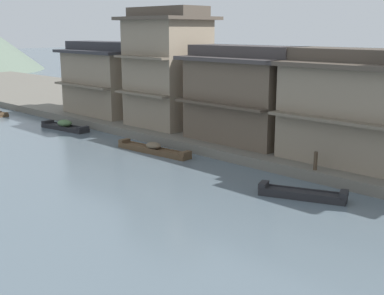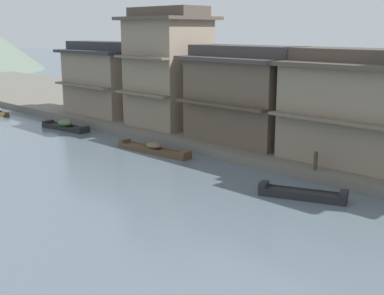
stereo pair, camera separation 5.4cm
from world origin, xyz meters
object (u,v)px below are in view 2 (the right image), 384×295
object	(u,v)px
house_waterfront_far	(106,79)
mooring_post_dock_mid	(316,161)
boat_moored_nearest	(302,194)
house_waterfront_narrow	(168,68)
house_waterfront_second	(359,107)
house_waterfront_tall	(245,95)
boat_moored_second	(65,126)
boat_midriver_drifting	(154,149)

from	to	relation	value
house_waterfront_far	mooring_post_dock_mid	world-z (taller)	house_waterfront_far
boat_moored_nearest	house_waterfront_narrow	distance (m)	17.72
house_waterfront_second	mooring_post_dock_mid	bearing A→B (deg)	171.69
house_waterfront_second	house_waterfront_tall	world-z (taller)	same
house_waterfront_second	house_waterfront_tall	xyz separation A→B (m)	(-0.23, 7.83, 0.00)
house_waterfront_narrow	house_waterfront_far	distance (m)	7.95
boat_moored_nearest	house_waterfront_far	xyz separation A→B (m)	(5.80, 23.85, 3.40)
house_waterfront_narrow	house_waterfront_second	bearing A→B (deg)	-89.28
boat_moored_second	boat_midriver_drifting	xyz separation A→B (m)	(-0.04, -10.81, -0.05)
boat_midriver_drifting	mooring_post_dock_mid	size ratio (longest dim) A/B	6.06
boat_moored_second	mooring_post_dock_mid	world-z (taller)	mooring_post_dock_mid
boat_moored_nearest	boat_midriver_drifting	size ratio (longest dim) A/B	0.70
house_waterfront_tall	house_waterfront_narrow	world-z (taller)	house_waterfront_narrow
boat_midriver_drifting	house_waterfront_tall	distance (m)	6.90
boat_moored_second	house_waterfront_far	bearing A→B (deg)	14.64
house_waterfront_far	house_waterfront_second	bearing A→B (deg)	-89.15
boat_moored_second	house_waterfront_second	distance (m)	22.79
house_waterfront_tall	mooring_post_dock_mid	size ratio (longest dim) A/B	8.22
house_waterfront_narrow	mooring_post_dock_mid	xyz separation A→B (m)	(-3.11, -14.89, -3.83)
boat_moored_nearest	house_waterfront_second	distance (m)	7.04
boat_moored_nearest	boat_midriver_drifting	xyz separation A→B (m)	(0.86, 11.75, 0.04)
house_waterfront_narrow	mooring_post_dock_mid	bearing A→B (deg)	-101.78
boat_moored_nearest	boat_midriver_drifting	bearing A→B (deg)	85.84
boat_moored_nearest	house_waterfront_narrow	xyz separation A→B (m)	(5.95, 16.01, 4.71)
house_waterfront_narrow	house_waterfront_far	xyz separation A→B (m)	(-0.15, 7.84, -1.31)
boat_moored_nearest	boat_moored_second	size ratio (longest dim) A/B	0.85
house_waterfront_second	house_waterfront_narrow	xyz separation A→B (m)	(-0.19, 15.37, 1.32)
boat_midriver_drifting	house_waterfront_narrow	distance (m)	8.12
boat_moored_second	house_waterfront_narrow	world-z (taller)	house_waterfront_narrow
boat_moored_nearest	boat_moored_second	distance (m)	22.58
boat_moored_nearest	house_waterfront_far	bearing A→B (deg)	76.34
house_waterfront_second	house_waterfront_tall	size ratio (longest dim) A/B	1.05
boat_moored_nearest	house_waterfront_tall	size ratio (longest dim) A/B	0.51
house_waterfront_second	house_waterfront_far	xyz separation A→B (m)	(-0.34, 23.21, 0.00)
house_waterfront_tall	house_waterfront_far	xyz separation A→B (m)	(-0.11, 15.38, -0.00)
boat_midriver_drifting	house_waterfront_tall	size ratio (longest dim) A/B	0.74
boat_midriver_drifting	mooring_post_dock_mid	xyz separation A→B (m)	(1.98, -10.64, 0.85)
boat_moored_nearest	house_waterfront_narrow	bearing A→B (deg)	69.62
house_waterfront_second	house_waterfront_tall	distance (m)	7.83
house_waterfront_narrow	house_waterfront_far	world-z (taller)	house_waterfront_narrow
house_waterfront_narrow	boat_midriver_drifting	bearing A→B (deg)	-140.10
boat_midriver_drifting	house_waterfront_narrow	size ratio (longest dim) A/B	0.67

